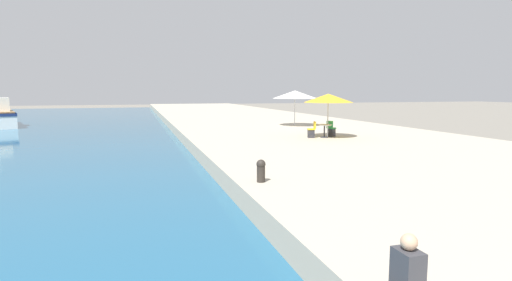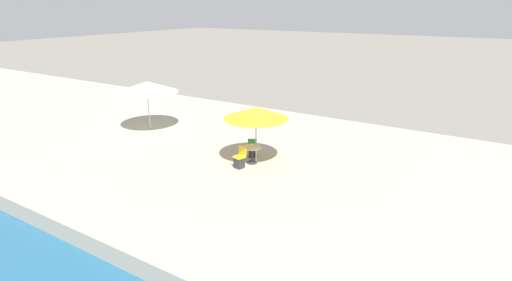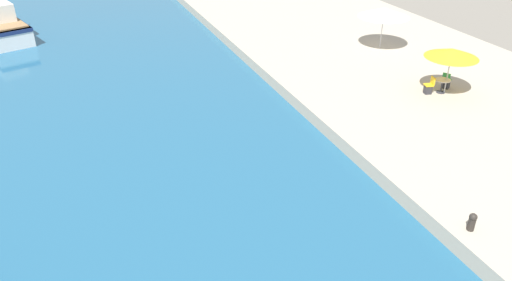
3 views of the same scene
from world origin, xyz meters
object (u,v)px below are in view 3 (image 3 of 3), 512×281
at_px(cafe_chair_right, 429,88).
at_px(mooring_bollard, 472,221).
at_px(cafe_table, 442,83).
at_px(cafe_umbrella_white, 384,12).
at_px(cafe_umbrella_pink, 452,53).
at_px(cafe_chair_left, 446,83).

height_order(cafe_chair_right, mooring_bollard, cafe_chair_right).
bearing_deg(cafe_chair_right, cafe_table, -90.00).
height_order(cafe_umbrella_white, cafe_table, cafe_umbrella_white).
height_order(cafe_table, cafe_chair_right, cafe_chair_right).
bearing_deg(cafe_umbrella_pink, cafe_umbrella_white, 81.76).
relative_size(cafe_table, cafe_chair_right, 0.88).
xyz_separation_m(cafe_chair_left, cafe_chair_right, (-1.33, -0.21, 0.00)).
height_order(cafe_umbrella_pink, mooring_bollard, cafe_umbrella_pink).
relative_size(cafe_umbrella_white, cafe_chair_right, 3.61).
xyz_separation_m(cafe_umbrella_pink, cafe_chair_left, (0.48, 0.48, -1.88)).
distance_m(cafe_chair_right, mooring_bollard, 11.30).
distance_m(cafe_umbrella_white, mooring_bollard, 18.69).
distance_m(cafe_table, cafe_chair_right, 0.75).
xyz_separation_m(cafe_umbrella_pink, cafe_umbrella_white, (1.09, 7.50, 0.13)).
relative_size(cafe_umbrella_pink, cafe_chair_right, 2.98).
height_order(cafe_umbrella_white, mooring_bollard, cafe_umbrella_white).
bearing_deg(cafe_chair_left, mooring_bollard, -67.45).
xyz_separation_m(cafe_umbrella_white, mooring_bollard, (-7.90, -16.83, -1.98)).
bearing_deg(cafe_umbrella_white, cafe_chair_left, -94.95).
bearing_deg(cafe_chair_right, mooring_bollard, 161.17).
bearing_deg(cafe_table, cafe_chair_left, 30.82).
bearing_deg(cafe_chair_left, cafe_table, -90.00).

